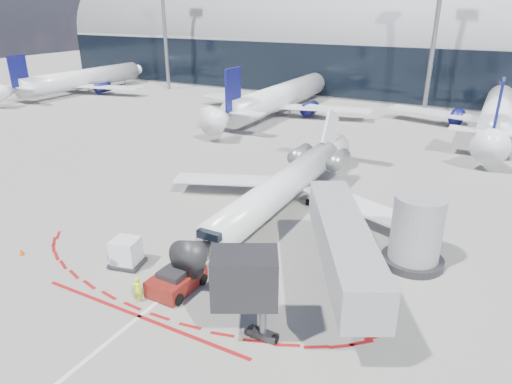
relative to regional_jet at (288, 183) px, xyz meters
The scene contains 16 objects.
ground 6.14m from the regional_jet, 100.19° to the right, with size 260.00×260.00×0.00m, color slate.
apron_centerline 4.37m from the regional_jet, 105.58° to the right, with size 0.25×40.00×0.01m, color silver.
apron_stop_bar 17.30m from the regional_jet, 93.38° to the right, with size 14.00×0.25×0.01m, color maroon.
terminal_building 59.69m from the regional_jet, 90.98° to the left, with size 150.00×24.15×24.00m.
jet_bridge 12.34m from the regional_jet, 44.53° to the right, with size 10.03×15.20×4.90m.
light_mast_west 63.39m from the regional_jet, 137.36° to the left, with size 0.70×0.70×25.00m, color slate.
light_mast_centre 43.78m from the regional_jet, 84.62° to the left, with size 0.70×0.70×25.00m, color slate.
regional_jet is the anchor object (origin of this frame).
pushback_tug 14.17m from the regional_jet, 93.23° to the right, with size 2.39×5.47×1.42m.
ramp_worker 16.25m from the regional_jet, 97.03° to the right, with size 0.60×0.39×1.63m, color #C6FA1A.
uld_container 14.48m from the regional_jet, 111.58° to the right, with size 2.37×2.15×1.91m.
safety_cone_left 20.33m from the regional_jet, 128.58° to the right, with size 0.36×0.36×0.51m, color #D74B04.
safety_cone_right 13.32m from the regional_jet, 84.93° to the right, with size 0.34×0.34×0.48m, color #D74B04.
bg_airliner_0 66.28m from the regional_jet, 151.52° to the left, with size 31.49×33.34×10.19m, color silver, non-canonical shape.
bg_airliner_1 36.16m from the regional_jet, 116.46° to the left, with size 33.12×35.07×10.72m, color silver, non-canonical shape.
bg_airliner_2 39.56m from the regional_jet, 68.94° to the left, with size 33.71×35.69×10.91m, color silver, non-canonical shape.
Camera 1 is at (15.34, -26.53, 15.77)m, focal length 32.00 mm.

